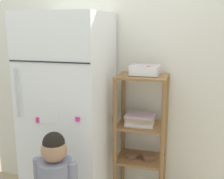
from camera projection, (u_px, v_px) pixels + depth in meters
The scene contains 4 objects.
kitchen_wall_back at pixel (105, 81), 2.61m from camera, with size 2.47×0.03×2.23m, color silver.
refrigerator at pixel (70, 117), 2.37m from camera, with size 0.63×0.71×1.73m.
pantry_shelf_unit at pixel (141, 131), 2.41m from camera, with size 0.43×0.33×1.22m.
fruit_bin at pixel (146, 71), 2.29m from camera, with size 0.23×0.18×0.08m.
Camera 1 is at (0.74, -2.06, 1.62)m, focal length 44.55 mm.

